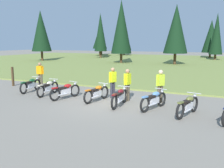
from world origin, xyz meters
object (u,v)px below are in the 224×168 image
object	(u,v)px
motorcycle_maroon	(120,97)
motorcycle_british_green	(31,85)
motorcycle_red	(65,91)
trail_marker_post	(13,76)
rider_checking_bike	(160,84)
motorcycle_cream	(48,88)
rider_in_hivis_vest	(127,83)
rider_near_row_end	(40,73)
motorcycle_olive	(188,105)
motorcycle_orange	(97,93)
motorcycle_sky_blue	(154,100)
rider_with_back_turned	(113,81)

from	to	relation	value
motorcycle_maroon	motorcycle_british_green	bearing A→B (deg)	171.49
motorcycle_red	trail_marker_post	bearing A→B (deg)	162.20
motorcycle_red	rider_checking_bike	xyz separation A→B (m)	(4.87, 1.19, 0.51)
motorcycle_cream	rider_in_hivis_vest	xyz separation A→B (m)	(4.68, 0.51, 0.51)
trail_marker_post	motorcycle_british_green	bearing A→B (deg)	-23.08
motorcycle_british_green	rider_near_row_end	world-z (taller)	rider_near_row_end
rider_in_hivis_vest	motorcycle_olive	bearing A→B (deg)	-23.36
motorcycle_maroon	rider_in_hivis_vest	distance (m)	1.21
motorcycle_british_green	motorcycle_orange	distance (m)	4.88
motorcycle_sky_blue	rider_near_row_end	world-z (taller)	rider_near_row_end
motorcycle_british_green	trail_marker_post	xyz separation A→B (m)	(-2.61, 1.11, 0.23)
rider_checking_bike	rider_near_row_end	distance (m)	8.62
motorcycle_maroon	rider_checking_bike	bearing A→B (deg)	41.58
rider_near_row_end	trail_marker_post	size ratio (longest dim) A/B	1.25
motorcycle_british_green	motorcycle_maroon	distance (m)	6.37
motorcycle_red	motorcycle_maroon	xyz separation A→B (m)	(3.26, -0.24, 0.00)
motorcycle_cream	motorcycle_red	distance (m)	1.48
motorcycle_sky_blue	motorcycle_olive	size ratio (longest dim) A/B	0.99
motorcycle_olive	rider_with_back_turned	bearing A→B (deg)	157.13
motorcycle_red	rider_with_back_turned	size ratio (longest dim) A/B	1.23
motorcycle_sky_blue	trail_marker_post	bearing A→B (deg)	169.50
motorcycle_maroon	trail_marker_post	xyz separation A→B (m)	(-8.91, 2.05, 0.23)
motorcycle_british_green	rider_checking_bike	distance (m)	7.95
rider_near_row_end	trail_marker_post	world-z (taller)	rider_near_row_end
motorcycle_british_green	motorcycle_maroon	world-z (taller)	same
rider_in_hivis_vest	rider_with_back_turned	size ratio (longest dim) A/B	1.00
trail_marker_post	motorcycle_sky_blue	bearing A→B (deg)	-10.50
rider_checking_bike	rider_in_hivis_vest	bearing A→B (deg)	-168.38
motorcycle_cream	motorcycle_orange	size ratio (longest dim) A/B	1.01
motorcycle_maroon	motorcycle_olive	bearing A→B (deg)	-5.20
motorcycle_cream	rider_near_row_end	xyz separation A→B (m)	(-2.23, 1.99, 0.51)
motorcycle_red	motorcycle_orange	distance (m)	1.82
motorcycle_sky_blue	trail_marker_post	distance (m)	10.74
rider_checking_bike	motorcycle_olive	bearing A→B (deg)	-47.53
rider_with_back_turned	motorcycle_sky_blue	bearing A→B (deg)	-27.49
motorcycle_cream	motorcycle_sky_blue	bearing A→B (deg)	-4.43
motorcycle_maroon	rider_near_row_end	size ratio (longest dim) A/B	1.26
motorcycle_sky_blue	motorcycle_orange	bearing A→B (deg)	173.89
motorcycle_orange	motorcycle_olive	bearing A→B (deg)	-8.81
motorcycle_red	motorcycle_orange	bearing A→B (deg)	5.96
motorcycle_olive	rider_with_back_turned	xyz separation A→B (m)	(-4.21, 1.78, 0.51)
rider_in_hivis_vest	rider_near_row_end	size ratio (longest dim) A/B	1.00
motorcycle_olive	rider_in_hivis_vest	distance (m)	3.53
motorcycle_maroon	trail_marker_post	world-z (taller)	trail_marker_post
motorcycle_british_green	rider_checking_bike	size ratio (longest dim) A/B	1.25
motorcycle_british_green	motorcycle_maroon	size ratio (longest dim) A/B	1.00
motorcycle_maroon	rider_checking_bike	size ratio (longest dim) A/B	1.26
motorcycle_british_green	rider_checking_bike	bearing A→B (deg)	3.52
motorcycle_maroon	motorcycle_sky_blue	world-z (taller)	same
motorcycle_orange	rider_near_row_end	world-z (taller)	rider_near_row_end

